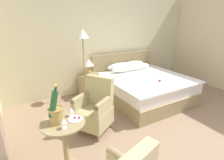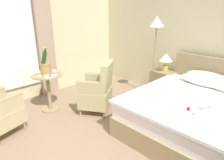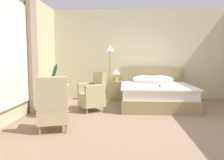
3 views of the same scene
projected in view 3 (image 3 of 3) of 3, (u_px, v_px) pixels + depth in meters
ground_plane at (147, 125)px, 4.34m from camera, size 7.41×7.41×0.00m
wall_headboard_side at (139, 54)px, 7.18m from camera, size 5.71×0.12×2.91m
wall_window_side at (6, 52)px, 4.36m from camera, size 0.27×6.03×2.91m
bed at (155, 94)px, 6.13m from camera, size 1.95×2.08×1.03m
nightstand at (116, 90)px, 7.00m from camera, size 0.52×0.39×0.60m
bedside_lamp at (116, 73)px, 6.94m from camera, size 0.28×0.28×0.39m
floor_lamp_brass at (110, 55)px, 6.73m from camera, size 0.30×0.30×1.75m
side_table_round at (58, 97)px, 4.95m from camera, size 0.56×0.56×0.73m
champagne_bucket at (55, 78)px, 4.94m from camera, size 0.20×0.19×0.50m
wine_glass_near_bucket at (55, 82)px, 4.78m from camera, size 0.07×0.07×0.13m
wine_glass_near_edge at (65, 81)px, 5.00m from camera, size 0.08×0.08×0.13m
snack_plate at (64, 85)px, 4.90m from camera, size 0.19×0.19×0.04m
armchair_by_window at (93, 94)px, 5.54m from camera, size 0.78×0.78×0.99m
armchair_facing_bed at (53, 107)px, 3.97m from camera, size 0.66×0.67×1.01m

